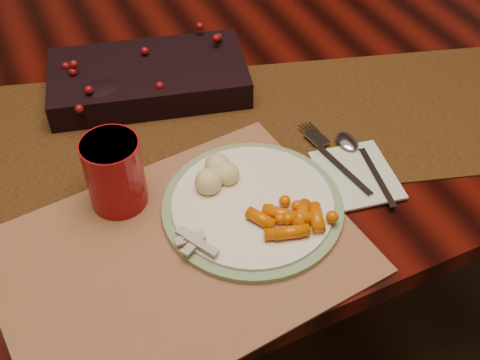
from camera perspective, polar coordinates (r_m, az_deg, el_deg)
name	(u,v)px	position (r m, az deg, el deg)	size (l,w,h in m)	color
floor	(201,314)	(1.66, -3.73, -12.53)	(5.00, 5.00, 0.00)	black
dining_table	(193,225)	(1.36, -4.48, -4.30)	(1.80, 1.00, 0.75)	black
table_runner	(236,126)	(1.02, -0.35, 5.11)	(1.61, 0.33, 0.00)	#352106
centerpiece	(148,74)	(1.08, -8.71, 9.90)	(0.34, 0.18, 0.07)	black
placemat_main	(178,254)	(0.84, -5.90, -7.02)	(0.48, 0.35, 0.00)	#9A653B
dinner_plate	(253,206)	(0.88, 1.20, -2.45)	(0.26, 0.26, 0.01)	white
baby_carrots	(283,219)	(0.84, 4.08, -3.68)	(0.10, 0.08, 0.02)	#CF5700
mashed_potatoes	(217,168)	(0.89, -2.21, 1.11)	(0.08, 0.07, 0.04)	beige
turkey_shreds	(195,241)	(0.82, -4.33, -5.78)	(0.07, 0.06, 0.02)	#C5ACA1
napkin	(356,175)	(0.94, 10.98, 0.47)	(0.11, 0.13, 0.00)	beige
fork	(336,162)	(0.95, 9.13, 1.73)	(0.02, 0.16, 0.00)	silver
spoon	(367,165)	(0.95, 11.97, 1.36)	(0.03, 0.16, 0.00)	silver
red_cup	(115,173)	(0.87, -11.80, 0.63)	(0.08, 0.08, 0.11)	maroon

